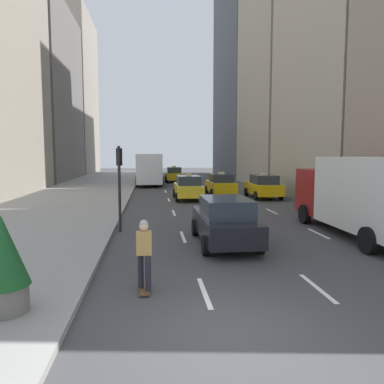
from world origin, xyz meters
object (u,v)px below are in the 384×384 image
object	(u,v)px
taxi_second	(221,184)
city_bus	(149,167)
sedan_black_near	(225,221)
planter_with_shrub	(3,263)
skateboarder	(144,252)
box_truck	(366,195)
traffic_light_pole	(119,175)
taxi_fourth	(188,187)
taxi_lead	(174,174)
taxi_third	(263,186)

from	to	relation	value
taxi_second	city_bus	bearing A→B (deg)	114.71
sedan_black_near	planter_with_shrub	size ratio (longest dim) A/B	2.46
skateboarder	planter_with_shrub	bearing A→B (deg)	-155.95
city_bus	box_truck	world-z (taller)	city_bus
city_bus	traffic_light_pole	distance (m)	25.25
planter_with_shrub	skateboarder	bearing A→B (deg)	24.05
taxi_fourth	traffic_light_pole	xyz separation A→B (m)	(-3.95, -10.64, 1.53)
taxi_lead	taxi_second	xyz separation A→B (m)	(2.80, -14.72, 0.00)
taxi_fourth	planter_with_shrub	bearing A→B (deg)	-106.23
city_bus	box_truck	xyz separation A→B (m)	(8.41, -27.56, -0.08)
taxi_second	sedan_black_near	bearing A→B (deg)	-100.08
traffic_light_pole	taxi_third	bearing A→B (deg)	48.80
sedan_black_near	traffic_light_pole	size ratio (longest dim) A/B	1.33
taxi_second	box_truck	size ratio (longest dim) A/B	0.52
taxi_second	traffic_light_pole	size ratio (longest dim) A/B	1.22
taxi_fourth	city_bus	size ratio (longest dim) A/B	0.38
taxi_fourth	city_bus	world-z (taller)	city_bus
taxi_fourth	traffic_light_pole	bearing A→B (deg)	-110.36
taxi_lead	skateboarder	size ratio (longest dim) A/B	2.52
taxi_third	skateboarder	bearing A→B (deg)	-114.98
taxi_lead	taxi_third	world-z (taller)	same
box_truck	planter_with_shrub	size ratio (longest dim) A/B	4.31
taxi_lead	taxi_second	world-z (taller)	same
taxi_lead	planter_with_shrub	xyz separation A→B (m)	(-5.53, -36.09, 0.27)
sedan_black_near	taxi_fourth	bearing A→B (deg)	90.00
taxi_second	taxi_third	bearing A→B (deg)	-36.93
sedan_black_near	box_truck	distance (m)	5.68
box_truck	skateboarder	bearing A→B (deg)	-150.34
taxi_third	taxi_fourth	size ratio (longest dim) A/B	1.00
sedan_black_near	city_bus	world-z (taller)	city_bus
box_truck	taxi_second	bearing A→B (deg)	100.33
taxi_lead	taxi_second	distance (m)	14.99
planter_with_shrub	sedan_black_near	bearing A→B (deg)	45.43
taxi_second	taxi_third	distance (m)	3.50
taxi_third	city_bus	distance (m)	16.62
taxi_second	planter_with_shrub	distance (m)	22.94
taxi_fourth	sedan_black_near	bearing A→B (deg)	-90.00
taxi_second	planter_with_shrub	world-z (taller)	planter_with_shrub
traffic_light_pole	taxi_lead	bearing A→B (deg)	81.90
taxi_lead	sedan_black_near	size ratio (longest dim) A/B	0.92
taxi_second	planter_with_shrub	size ratio (longest dim) A/B	2.26
box_truck	traffic_light_pole	size ratio (longest dim) A/B	2.33
taxi_fourth	planter_with_shrub	size ratio (longest dim) A/B	2.26
skateboarder	taxi_second	bearing A→B (deg)	74.44
box_truck	city_bus	bearing A→B (deg)	106.97
taxi_second	taxi_fourth	xyz separation A→B (m)	(-2.80, -2.37, 0.00)
taxi_third	taxi_fourth	xyz separation A→B (m)	(-5.60, -0.27, 0.00)
sedan_black_near	skateboarder	world-z (taller)	skateboarder
traffic_light_pole	taxi_second	bearing A→B (deg)	62.59
traffic_light_pole	city_bus	bearing A→B (deg)	87.42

